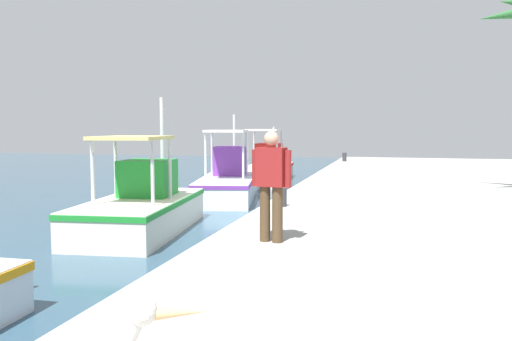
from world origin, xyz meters
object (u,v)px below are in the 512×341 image
object	(u,v)px
fishing_boat_second	(141,207)
mooring_bollard_second	(281,197)
fishing_boat_fourth	(267,169)
mooring_bollard_third	(344,157)
fishing_boat_third	(229,181)
fisherman_standing	(271,181)

from	to	relation	value
fishing_boat_second	mooring_bollard_second	size ratio (longest dim) A/B	11.64
fishing_boat_second	mooring_bollard_second	distance (m)	3.54
fishing_boat_fourth	mooring_bollard_second	xyz separation A→B (m)	(-12.13, -3.33, 0.40)
mooring_bollard_second	fishing_boat_second	bearing A→B (deg)	86.38
mooring_bollard_second	mooring_bollard_third	bearing A→B (deg)	0.00
fishing_boat_third	mooring_bollard_third	distance (m)	9.68
fishing_boat_second	mooring_bollard_third	world-z (taller)	fishing_boat_second
fishing_boat_fourth	fisherman_standing	distance (m)	16.00
fishing_boat_second	fishing_boat_third	size ratio (longest dim) A/B	0.83
fishing_boat_third	mooring_bollard_second	world-z (taller)	fishing_boat_third
fishing_boat_second	mooring_bollard_second	world-z (taller)	fishing_boat_second
fishing_boat_second	mooring_bollard_third	bearing A→B (deg)	-13.07
fishing_boat_fourth	fishing_boat_second	bearing A→B (deg)	179.10
fishing_boat_third	fisherman_standing	size ratio (longest dim) A/B	3.45
fisherman_standing	fishing_boat_second	bearing A→B (deg)	48.87
fishing_boat_third	fishing_boat_fourth	size ratio (longest dim) A/B	0.92
mooring_bollard_third	fishing_boat_second	bearing A→B (deg)	166.93
fishing_boat_second	fishing_boat_third	xyz separation A→B (m)	(6.04, -0.23, 0.02)
fishing_boat_fourth	mooring_bollard_second	world-z (taller)	fishing_boat_fourth
fishing_boat_third	fisherman_standing	world-z (taller)	fishing_boat_third
fishing_boat_third	fishing_boat_fourth	distance (m)	5.87
fishing_boat_fourth	fisherman_standing	size ratio (longest dim) A/B	3.77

